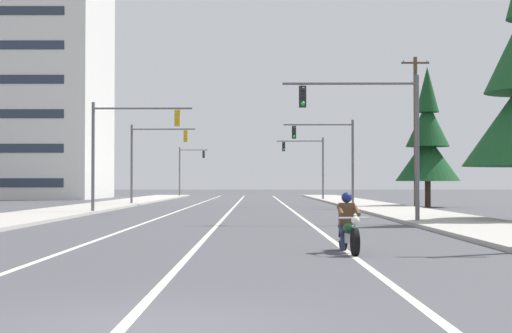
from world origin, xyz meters
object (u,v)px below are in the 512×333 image
Objects in this scene: motorcycle_with_rider at (346,228)px; traffic_signal_mid_right at (330,149)px; utility_pole_right_far at (413,130)px; traffic_signal_near_left at (120,139)px; traffic_signal_far_left at (185,165)px; traffic_signal_mid_left at (148,152)px; traffic_signal_near_right at (375,124)px; traffic_signal_far_right at (308,159)px; conifer_tree_right_verge_far at (425,143)px.

traffic_signal_mid_right is at bearing 85.01° from motorcycle_with_rider.
traffic_signal_near_left is at bearing -151.50° from utility_pole_right_far.
traffic_signal_mid_left is at bearing -89.38° from traffic_signal_far_left.
traffic_signal_far_right is at bearing 89.70° from traffic_signal_near_right.
traffic_signal_far_left is at bearing 113.55° from utility_pole_right_far.
traffic_signal_mid_right is 0.60× the size of utility_pole_right_far.
motorcycle_with_rider is at bearing -94.99° from traffic_signal_mid_right.
conifer_tree_right_verge_far is at bearing 74.81° from motorcycle_with_rider.
motorcycle_with_rider is at bearing -68.66° from traffic_signal_near_left.
traffic_signal_near_right is 16.64m from traffic_signal_near_left.
traffic_signal_far_left is at bearing 90.62° from traffic_signal_mid_left.
traffic_signal_mid_left is (-13.23, 27.84, -0.04)m from traffic_signal_near_right.
traffic_signal_mid_left is 1.00× the size of traffic_signal_far_left.
traffic_signal_mid_right is 0.63× the size of conifer_tree_right_verge_far.
traffic_signal_mid_right is at bearing -19.01° from traffic_signal_mid_left.
utility_pole_right_far is at bearing -19.85° from traffic_signal_mid_left.
traffic_signal_mid_left is at bearing 164.83° from conifer_tree_right_verge_far.
traffic_signal_mid_left is at bearing 92.45° from traffic_signal_near_left.
conifer_tree_right_verge_far is at bearing 51.45° from utility_pole_right_far.
traffic_signal_mid_right is (3.23, 36.94, 3.52)m from motorcycle_with_rider.
traffic_signal_near_right is 23.15m from traffic_signal_mid_right.
traffic_signal_near_right is at bearing -64.57° from traffic_signal_mid_left.
traffic_signal_near_right is 1.00× the size of traffic_signal_far_right.
utility_pole_right_far is 1.99m from conifer_tree_right_verge_far.
motorcycle_with_rider is at bearing -93.00° from traffic_signal_far_right.
traffic_signal_near_left is at bearing -88.81° from traffic_signal_far_left.
motorcycle_with_rider is 0.35× the size of traffic_signal_near_right.
traffic_signal_near_left is 36.20m from traffic_signal_far_right.
conifer_tree_right_verge_far is (6.75, -22.50, 0.44)m from traffic_signal_far_right.
traffic_signal_mid_right is at bearing 158.10° from utility_pole_right_far.
traffic_signal_near_left and traffic_signal_mid_right have the same top height.
conifer_tree_right_verge_far is at bearing 72.65° from traffic_signal_near_right.
motorcycle_with_rider is 0.35× the size of traffic_signal_near_left.
traffic_signal_far_left is (-1.13, 54.72, -0.13)m from traffic_signal_near_left.
conifer_tree_right_verge_far reaches higher than traffic_signal_mid_left.
traffic_signal_near_right and traffic_signal_near_left have the same top height.
traffic_signal_mid_right is (12.90, 12.17, -0.04)m from traffic_signal_near_left.
traffic_signal_near_left is (-12.51, 10.97, -0.01)m from traffic_signal_near_right.
traffic_signal_near_right is (2.83, 13.80, 3.56)m from motorcycle_with_rider.
traffic_signal_mid_left is at bearing -128.37° from traffic_signal_far_right.
motorcycle_with_rider is 0.35× the size of traffic_signal_mid_right.
traffic_signal_mid_left is at bearing 115.43° from traffic_signal_near_right.
traffic_signal_mid_right is at bearing 173.19° from conifer_tree_right_verge_far.
motorcycle_with_rider is at bearing -101.61° from traffic_signal_near_right.
traffic_signal_mid_left is 0.63× the size of conifer_tree_right_verge_far.
utility_pole_right_far is at bearing 74.37° from traffic_signal_near_right.
traffic_signal_mid_right and traffic_signal_mid_left have the same top height.
traffic_signal_far_right is at bearing -56.33° from traffic_signal_far_left.
traffic_signal_mid_right is 44.81m from traffic_signal_far_left.
traffic_signal_near_right is at bearing -41.24° from traffic_signal_near_left.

